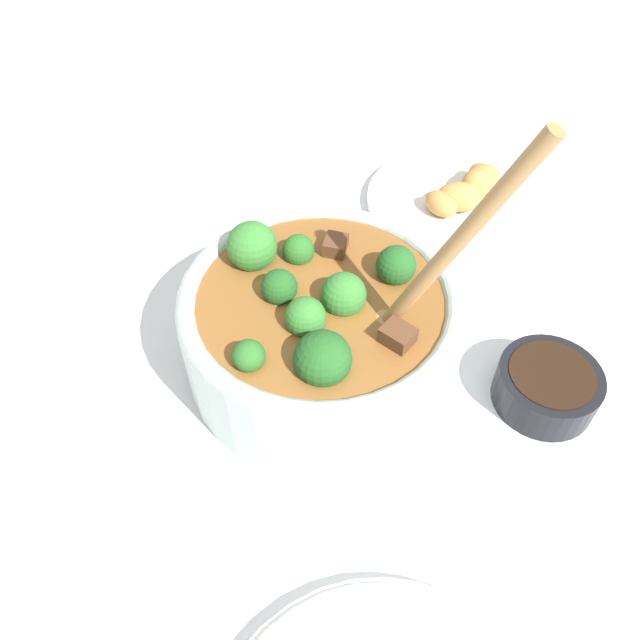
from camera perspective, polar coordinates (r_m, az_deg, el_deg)
ground_plane at (r=0.56m, az=0.00°, el=-3.98°), size 4.00×4.00×0.00m
stew_bowl at (r=0.52m, az=0.00°, el=-0.35°), size 0.25×0.23×0.27m
condiment_bowl at (r=0.56m, az=20.07°, el=-5.62°), size 0.09×0.09×0.04m
food_plate at (r=0.73m, az=12.65°, el=10.77°), size 0.20×0.20×0.04m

